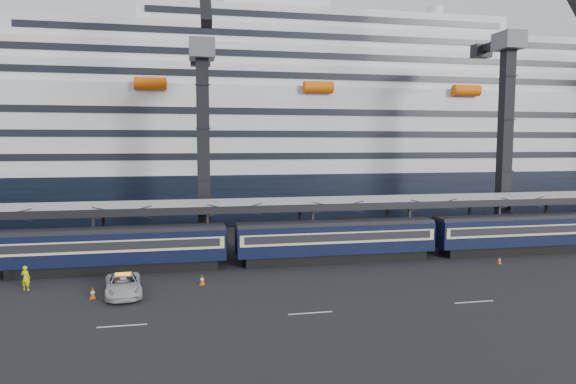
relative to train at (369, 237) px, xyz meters
name	(u,v)px	position (x,y,z in m)	size (l,w,h in m)	color
ground	(469,285)	(4.65, -10.00, -2.20)	(260.00, 260.00, 0.00)	black
train	(369,237)	(0.00, 0.00, 0.00)	(133.05, 3.00, 4.05)	black
canopy	(398,200)	(4.65, 4.00, 3.05)	(130.00, 6.25, 5.53)	gray
cruise_ship	(313,137)	(3.57, 35.99, 10.14)	(214.09, 28.84, 34.00)	black
crane_dark_near	(203,137)	(-15.35, 8.59, 9.73)	(4.50, 17.75, 35.08)	#4E5056
crane_dark_mid	(508,125)	(19.65, 7.59, 11.16)	(4.50, 18.24, 39.64)	#4E5056
pickup_truck	(123,285)	(-21.99, -7.27, -1.44)	(2.54, 5.50, 1.53)	#B1B3B9
worker	(26,278)	(-29.47, -4.47, -1.24)	(0.70, 0.46, 1.92)	yellow
traffic_cone_b	(93,293)	(-24.09, -7.66, -1.79)	(0.42, 0.42, 0.83)	#EA5707
traffic_cone_c	(202,279)	(-16.15, -5.51, -1.80)	(0.41, 0.41, 0.82)	#EA5707
traffic_cone_d	(499,260)	(11.42, -3.93, -1.86)	(0.34, 0.34, 0.68)	#EA5707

